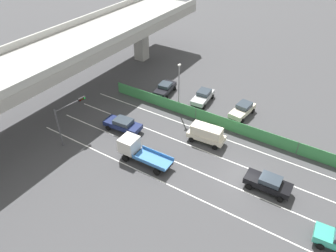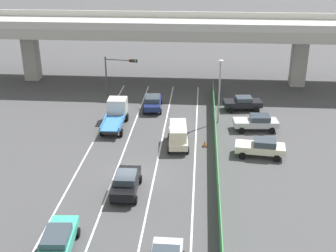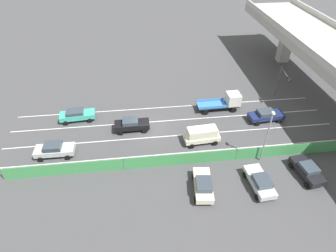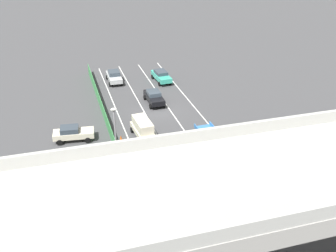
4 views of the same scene
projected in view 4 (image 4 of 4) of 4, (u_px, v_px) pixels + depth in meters
ground_plane at (157, 110)px, 50.56m from camera, size 300.00×300.00×0.00m
lane_line_left_edge at (202, 116)px, 49.06m from camera, size 0.14×42.40×0.01m
lane_line_mid_left at (177, 119)px, 48.24m from camera, size 0.14×42.40×0.01m
lane_line_mid_right at (150, 123)px, 47.42m from camera, size 0.14×42.40×0.01m
lane_line_right_edge at (123, 126)px, 46.61m from camera, size 0.14×42.40×0.01m
elevated_overpass at (264, 183)px, 24.87m from camera, size 56.00×9.83×8.71m
green_fence at (107, 122)px, 45.77m from camera, size 0.10×38.50×1.62m
car_taxi_teal at (161, 76)px, 59.04m from camera, size 2.25×4.76×1.60m
car_van_cream at (143, 127)px, 43.79m from camera, size 2.19×4.46×2.13m
car_sedan_navy at (203, 172)px, 36.63m from camera, size 2.34×4.82×1.57m
car_sedan_silver at (114, 76)px, 58.79m from camera, size 2.07×4.51×1.69m
car_sedan_black at (154, 97)px, 52.04m from camera, size 2.06×4.51×1.67m
flatbed_truck_blue at (217, 140)px, 41.23m from camera, size 2.31×6.05×2.47m
parked_sedan_cream at (73, 133)px, 43.32m from camera, size 4.53×2.37×1.65m
parked_wagon_silver at (75, 162)px, 38.23m from camera, size 4.56×2.29×1.60m
parked_sedan_dark at (92, 195)px, 33.66m from camera, size 4.43×2.42×1.56m
traffic_light at (272, 161)px, 33.30m from camera, size 4.05×0.90×4.99m
street_lamp at (115, 134)px, 36.25m from camera, size 0.60×0.36×6.82m
traffic_cone at (121, 138)px, 43.48m from camera, size 0.47×0.47×0.66m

